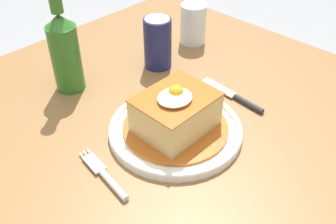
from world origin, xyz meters
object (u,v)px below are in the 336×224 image
knife (240,99)px  beer_bottle_green (64,48)px  soda_can (158,43)px  drinking_glass (193,26)px  fork (107,178)px  main_plate (175,129)px

knife → beer_bottle_green: bearing=125.8°
soda_can → drinking_glass: (0.15, 0.02, -0.02)m
fork → drinking_glass: (0.48, 0.22, 0.04)m
main_plate → drinking_glass: drinking_glass is taller
main_plate → fork: bearing=-179.9°
knife → soda_can: size_ratio=1.34×
soda_can → fork: bearing=-148.0°
knife → beer_bottle_green: size_ratio=0.62×
knife → soda_can: (-0.02, 0.23, 0.06)m
soda_can → beer_bottle_green: 0.22m
main_plate → soda_can: bearing=52.8°
main_plate → fork: size_ratio=1.83×
knife → beer_bottle_green: 0.39m
beer_bottle_green → drinking_glass: size_ratio=2.53×
soda_can → drinking_glass: bearing=7.5°
knife → soda_can: bearing=94.4°
main_plate → soda_can: size_ratio=2.09×
soda_can → drinking_glass: soda_can is taller
soda_can → drinking_glass: 0.15m
main_plate → drinking_glass: 0.38m
fork → drinking_glass: drinking_glass is taller
drinking_glass → fork: bearing=-155.0°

